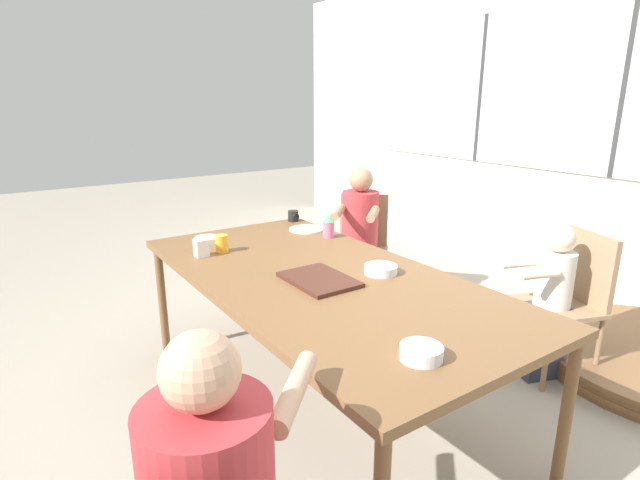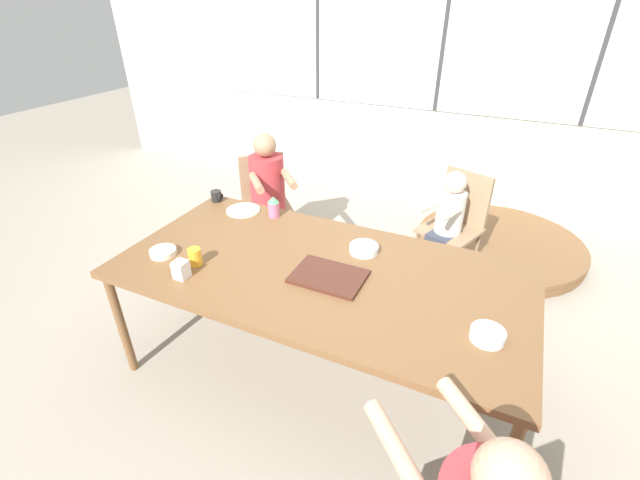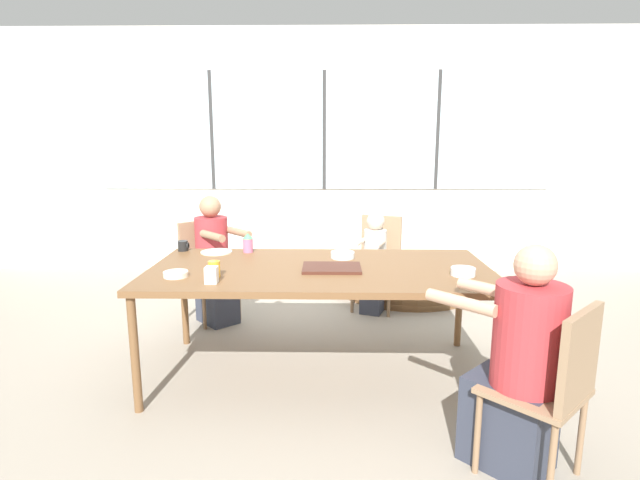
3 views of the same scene
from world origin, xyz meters
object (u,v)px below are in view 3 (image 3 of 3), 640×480
object	(u,v)px
chair_for_toddler	(379,254)
juice_glass	(214,269)
chair_for_woman_green_shirt	(205,261)
folded_table_stack	(406,284)
person_woman_green_shirt	(215,266)
bowl_cereal	(463,272)
milk_carton_small	(211,275)
person_man_blue_shirt	(518,372)
person_toddler	(374,266)
bowl_fruit	(176,274)
coffee_mug	(183,246)
bowl_white_shallow	(343,255)
sippy_cup	(248,243)
chair_for_man_blue_shirt	(555,381)

from	to	relation	value
chair_for_toddler	juice_glass	size ratio (longest dim) A/B	8.70
chair_for_woman_green_shirt	folded_table_stack	bearing A→B (deg)	160.55
person_woman_green_shirt	bowl_cereal	world-z (taller)	person_woman_green_shirt
milk_carton_small	folded_table_stack	distance (m)	2.84
person_man_blue_shirt	folded_table_stack	world-z (taller)	person_man_blue_shirt
person_toddler	bowl_fruit	xyz separation A→B (m)	(-1.33, -1.51, 0.33)
milk_carton_small	folded_table_stack	xyz separation A→B (m)	(1.49, 2.31, -0.73)
chair_for_woman_green_shirt	milk_carton_small	size ratio (longest dim) A/B	8.91
folded_table_stack	chair_for_toddler	bearing A→B (deg)	-123.83
person_woman_green_shirt	bowl_fruit	xyz separation A→B (m)	(0.05, -1.23, 0.26)
milk_carton_small	bowl_cereal	size ratio (longest dim) A/B	0.65
milk_carton_small	coffee_mug	bearing A→B (deg)	115.78
chair_for_woman_green_shirt	person_man_blue_shirt	world-z (taller)	person_man_blue_shirt
person_man_blue_shirt	bowl_cereal	distance (m)	0.82
bowl_white_shallow	bowl_cereal	size ratio (longest dim) A/B	1.12
sippy_cup	person_man_blue_shirt	bearing A→B (deg)	-43.04
chair_for_toddler	coffee_mug	size ratio (longest dim) A/B	10.75
chair_for_woman_green_shirt	sippy_cup	size ratio (longest dim) A/B	6.02
coffee_mug	folded_table_stack	xyz separation A→B (m)	(1.89, 1.47, -0.72)
coffee_mug	bowl_cereal	distance (m)	2.01
person_man_blue_shirt	juice_glass	world-z (taller)	person_man_blue_shirt
bowl_fruit	person_woman_green_shirt	bearing A→B (deg)	92.55
chair_for_man_blue_shirt	coffee_mug	world-z (taller)	chair_for_man_blue_shirt
bowl_white_shallow	person_woman_green_shirt	bearing A→B (deg)	146.12
person_toddler	folded_table_stack	distance (m)	0.86
chair_for_toddler	person_woman_green_shirt	xyz separation A→B (m)	(-1.44, -0.43, -0.01)
person_toddler	bowl_white_shallow	xyz separation A→B (m)	(-0.31, -1.01, 0.34)
chair_for_man_blue_shirt	sippy_cup	size ratio (longest dim) A/B	6.02
chair_for_man_blue_shirt	person_man_blue_shirt	world-z (taller)	person_man_blue_shirt
chair_for_man_blue_shirt	person_woman_green_shirt	size ratio (longest dim) A/B	0.78
folded_table_stack	sippy_cup	bearing A→B (deg)	-133.00
bowl_cereal	folded_table_stack	bearing A→B (deg)	90.17
coffee_mug	sippy_cup	bearing A→B (deg)	-4.38
chair_for_toddler	bowl_white_shallow	bearing A→B (deg)	92.51
person_woman_green_shirt	person_toddler	world-z (taller)	person_woman_green_shirt
sippy_cup	bowl_fruit	world-z (taller)	sippy_cup
bowl_fruit	folded_table_stack	world-z (taller)	bowl_fruit
sippy_cup	milk_carton_small	bearing A→B (deg)	-95.83
person_woman_green_shirt	person_man_blue_shirt	bearing A→B (deg)	90.82
milk_carton_small	bowl_white_shallow	bearing A→B (deg)	39.57
folded_table_stack	bowl_white_shallow	bearing A→B (deg)	-113.17
chair_for_woman_green_shirt	bowl_cereal	bearing A→B (deg)	102.95
juice_glass	bowl_white_shallow	size ratio (longest dim) A/B	0.60
bowl_cereal	person_toddler	bearing A→B (deg)	105.66
chair_for_toddler	bowl_fruit	size ratio (longest dim) A/B	5.82
chair_for_woman_green_shirt	chair_for_toddler	world-z (taller)	same
chair_for_woman_green_shirt	bowl_fruit	xyz separation A→B (m)	(0.17, -1.35, 0.25)
coffee_mug	bowl_white_shallow	size ratio (longest dim) A/B	0.48
coffee_mug	juice_glass	bearing A→B (deg)	-61.16
bowl_cereal	folded_table_stack	world-z (taller)	bowl_cereal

